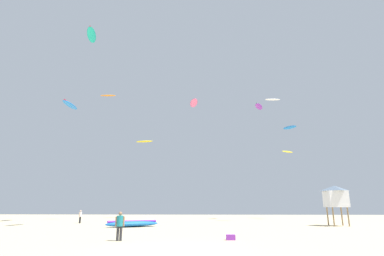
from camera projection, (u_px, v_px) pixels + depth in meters
name	position (u px, v px, depth m)	size (l,w,h in m)	color
ground_plane	(172.00, 250.00, 14.11)	(120.00, 120.00, 0.00)	beige
person_foreground	(120.00, 224.00, 18.01)	(0.56, 0.38, 1.68)	#2D2D33
person_midground	(80.00, 216.00, 36.34)	(0.35, 0.51, 1.54)	black
kite_grounded_near	(132.00, 224.00, 29.67)	(5.42, 4.02, 0.67)	blue
kite_grounded_mid	(145.00, 222.00, 35.59)	(2.68, 3.98, 0.47)	#E5598C
lifeguard_tower	(335.00, 196.00, 31.88)	(2.30, 2.30, 4.15)	#8C704C
cooler_box	(231.00, 237.00, 18.23)	(0.56, 0.36, 0.32)	purple
kite_aloft_0	(194.00, 103.00, 46.51)	(1.62, 4.07, 0.41)	#E5598C
kite_aloft_1	(70.00, 105.00, 33.79)	(0.92, 3.16, 0.40)	blue
kite_aloft_2	(290.00, 127.00, 53.80)	(2.35, 2.48, 0.60)	blue
kite_aloft_3	(272.00, 100.00, 43.99)	(2.27, 0.80, 0.25)	white
kite_aloft_4	(108.00, 96.00, 49.36)	(2.57, 0.86, 0.50)	orange
kite_aloft_5	(287.00, 152.00, 50.04)	(2.42, 1.82, 0.47)	yellow
kite_aloft_6	(259.00, 107.00, 50.62)	(2.26, 3.39, 0.67)	purple
kite_aloft_7	(144.00, 141.00, 55.10)	(3.40, 1.48, 0.50)	yellow
kite_aloft_8	(92.00, 35.00, 45.12)	(2.41, 4.66, 0.78)	#19B29E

